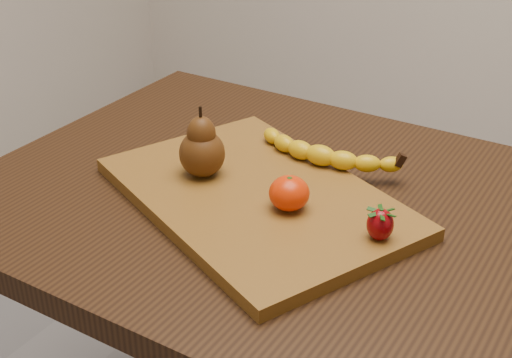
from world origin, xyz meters
The scene contains 6 objects.
table centered at (0.00, 0.00, 0.66)m, with size 1.00×0.70×0.76m.
cutting_board centered at (-0.06, -0.04, 0.77)m, with size 0.45×0.30×0.02m, color brown.
banana centered at (-0.02, 0.08, 0.80)m, with size 0.21×0.05×0.03m, color #E7B90A, non-canonical shape.
pear centered at (-0.16, -0.04, 0.83)m, with size 0.07×0.07×0.11m, color #4C290C, non-canonical shape.
mandarin centered at (0.00, -0.06, 0.80)m, with size 0.06×0.06×0.05m, color red.
strawberry centered at (0.14, -0.06, 0.80)m, with size 0.04×0.04×0.04m, color #7E0308, non-canonical shape.
Camera 1 is at (0.41, -0.80, 1.29)m, focal length 50.00 mm.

